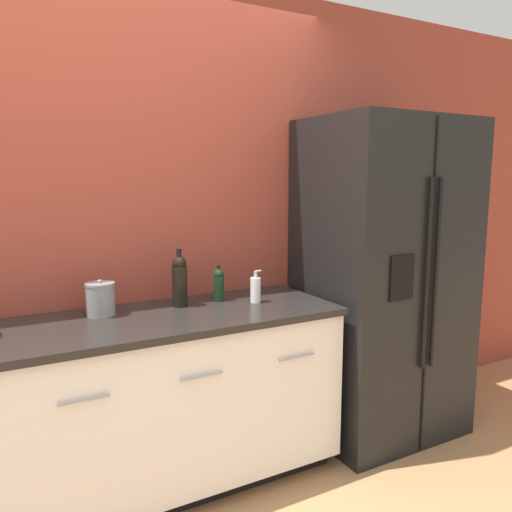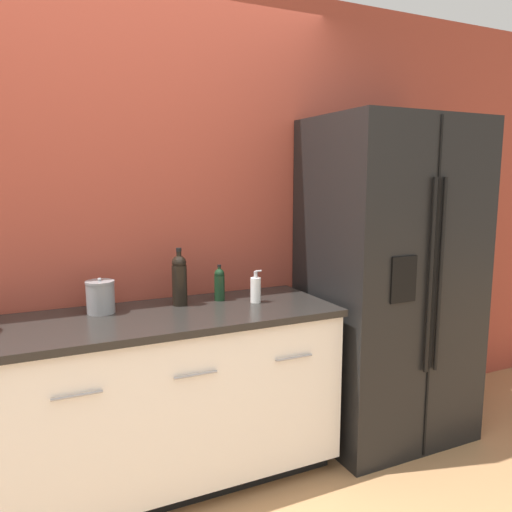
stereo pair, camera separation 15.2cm
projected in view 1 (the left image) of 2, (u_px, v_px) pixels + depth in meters
name	position (u px, v px, depth m)	size (l,w,h in m)	color
wall_back	(111.00, 227.00, 2.57)	(10.00, 0.05, 2.60)	#993D2D
counter_unit	(128.00, 409.00, 2.39)	(2.10, 0.64, 0.90)	black
refrigerator	(383.00, 280.00, 3.01)	(0.91, 0.73, 1.89)	black
wine_bottle	(180.00, 280.00, 2.55)	(0.08, 0.08, 0.30)	black
soap_dispenser	(256.00, 289.00, 2.64)	(0.06, 0.06, 0.17)	white
oil_bottle	(219.00, 284.00, 2.67)	(0.06, 0.06, 0.20)	black
steel_canister	(100.00, 299.00, 2.39)	(0.14, 0.14, 0.18)	gray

